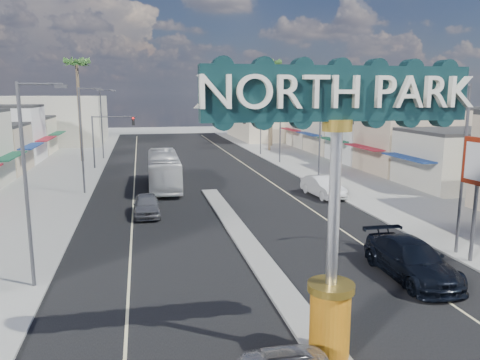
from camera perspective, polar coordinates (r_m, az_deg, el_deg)
name	(u,v)px	position (r m, az deg, el deg)	size (l,w,h in m)	color
ground	(208,189)	(42.28, -3.98, -1.11)	(160.00, 160.00, 0.00)	gray
road	(208,189)	(42.28, -3.98, -1.10)	(20.00, 120.00, 0.01)	black
median_island	(247,243)	(27.01, 0.84, -7.67)	(1.30, 30.00, 0.16)	gray
sidewalk_left	(43,195)	(42.69, -22.93, -1.73)	(8.00, 120.00, 0.12)	gray
sidewalk_right	(352,182)	(46.29, 13.45, -0.28)	(8.00, 120.00, 0.12)	gray
storefront_row_right	(381,138)	(61.90, 16.82, 4.98)	(12.00, 42.00, 6.00)	#B7B29E
backdrop_far_left	(43,120)	(87.66, -22.85, 6.77)	(20.00, 20.00, 8.00)	#B7B29E
backdrop_far_right	(288,117)	(90.48, 5.91, 7.63)	(20.00, 20.00, 8.00)	beige
gateway_sign	(335,180)	(14.43, 11.55, -0.04)	(8.20, 1.50, 9.15)	orange
traffic_signal_left	(109,131)	(55.28, -15.63, 5.75)	(5.09, 0.45, 6.00)	#47474C
traffic_signal_right	(266,129)	(57.15, 3.17, 6.27)	(5.09, 0.45, 6.00)	#47474C
streetlight_l_near	(29,176)	(21.82, -24.32, 0.48)	(2.03, 0.22, 9.00)	#47474C
streetlight_l_mid	(83,135)	(41.43, -18.57, 5.22)	(2.03, 0.22, 9.00)	#47474C
streetlight_l_far	(103,120)	(63.29, -16.37, 6.99)	(2.03, 0.22, 9.00)	#47474C
streetlight_r_near	(461,161)	(26.73, 25.33, 2.10)	(2.03, 0.22, 9.00)	#47474C
streetlight_r_mid	(318,131)	(44.22, 9.52, 5.92)	(2.03, 0.22, 9.00)	#47474C
streetlight_r_far	(260,119)	(65.14, 2.40, 7.50)	(2.03, 0.22, 9.00)	#47474C
palm_left_far	(77,68)	(61.52, -19.27, 12.74)	(2.60, 2.60, 13.10)	brown
palm_right_mid	(270,79)	(69.61, 3.69, 12.24)	(2.60, 2.60, 12.10)	brown
palm_right_far	(272,68)	(76.00, 3.95, 13.44)	(2.60, 2.60, 14.10)	brown
suv_right	(411,260)	(23.51, 20.16, -9.10)	(2.46, 6.06, 1.76)	black
car_parked_left	(147,205)	(33.64, -11.31, -3.00)	(1.80, 4.48, 1.53)	slate
car_parked_right	(323,187)	(39.58, 10.08, -0.80)	(1.80, 5.16, 1.70)	silver
city_bus	(164,170)	(43.30, -9.29, 1.21)	(2.69, 11.49, 3.20)	silver
bank_pylon_sign	(479,169)	(25.81, 27.09, 1.22)	(0.40, 1.97, 6.27)	#47474C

